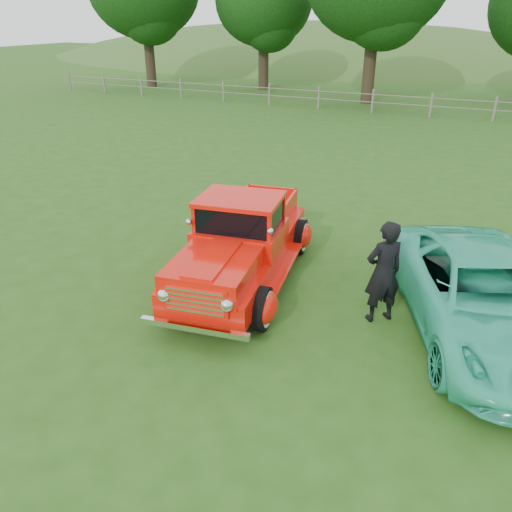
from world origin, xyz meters
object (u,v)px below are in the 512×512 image
at_px(red_pickup, 241,244).
at_px(man, 383,272).
at_px(tree_mid_west, 264,1).
at_px(teal_sedan, 485,296).

distance_m(red_pickup, man, 2.81).
distance_m(tree_mid_west, teal_sedan, 30.30).
bearing_deg(red_pickup, tree_mid_west, 104.65).
xyz_separation_m(tree_mid_west, man, (13.61, -26.03, -4.63)).
distance_m(teal_sedan, man, 1.65).
bearing_deg(red_pickup, teal_sedan, -8.17).
distance_m(tree_mid_west, red_pickup, 28.33).
relative_size(red_pickup, teal_sedan, 1.03).
distance_m(red_pickup, teal_sedan, 4.40).
xyz_separation_m(teal_sedan, man, (-1.61, -0.28, 0.23)).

